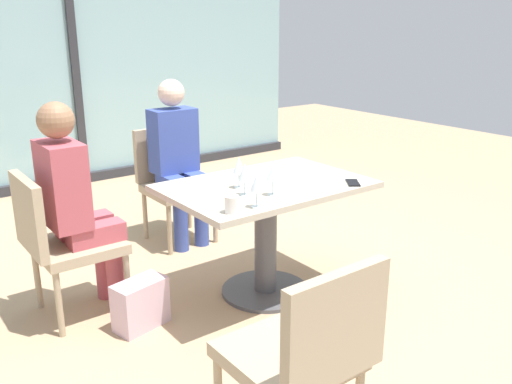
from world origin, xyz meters
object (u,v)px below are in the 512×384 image
(person_far_left, at_px, (75,200))
(wine_glass_3, at_px, (245,173))
(chair_near_window, at_px, (172,177))
(person_near_window, at_px, (178,155))
(chair_front_left, at_px, (306,350))
(wine_glass_1, at_px, (257,183))
(dining_table_main, at_px, (266,214))
(coffee_cup, at_px, (232,204))
(wine_glass_2, at_px, (273,172))
(cell_phone_on_table, at_px, (353,183))
(wine_glass_0, at_px, (239,166))
(chair_far_left, at_px, (60,238))
(handbag_0, at_px, (141,304))

(person_far_left, xyz_separation_m, wine_glass_3, (0.76, -0.58, 0.16))
(chair_near_window, height_order, person_near_window, person_near_window)
(chair_front_left, xyz_separation_m, wine_glass_1, (0.43, 0.87, 0.37))
(dining_table_main, height_order, chair_front_left, chair_front_left)
(person_far_left, bearing_deg, coffee_cup, -55.54)
(chair_near_window, height_order, chair_front_left, same)
(wine_glass_3, bearing_deg, dining_table_main, 25.43)
(coffee_cup, bearing_deg, person_near_window, 71.62)
(chair_near_window, relative_size, person_near_window, 0.69)
(chair_front_left, distance_m, wine_glass_2, 1.23)
(dining_table_main, relative_size, person_near_window, 0.95)
(dining_table_main, bearing_deg, wine_glass_2, -118.63)
(wine_glass_2, bearing_deg, cell_phone_on_table, -11.72)
(wine_glass_0, xyz_separation_m, cell_phone_on_table, (0.60, -0.34, -0.13))
(chair_near_window, bearing_deg, person_near_window, -90.00)
(cell_phone_on_table, bearing_deg, wine_glass_0, -172.50)
(dining_table_main, distance_m, person_far_left, 1.12)
(wine_glass_1, height_order, wine_glass_2, same)
(person_near_window, height_order, wine_glass_3, person_near_window)
(chair_far_left, height_order, person_near_window, person_near_window)
(wine_glass_0, relative_size, wine_glass_1, 1.00)
(chair_front_left, height_order, coffee_cup, chair_front_left)
(person_far_left, height_order, wine_glass_3, person_far_left)
(handbag_0, bearing_deg, person_far_left, 104.13)
(person_far_left, height_order, wine_glass_2, person_far_left)
(chair_far_left, bearing_deg, chair_front_left, -77.49)
(dining_table_main, height_order, chair_far_left, chair_far_left)
(wine_glass_2, bearing_deg, chair_near_window, 85.42)
(coffee_cup, bearing_deg, person_far_left, 124.46)
(chair_front_left, height_order, wine_glass_1, wine_glass_1)
(handbag_0, bearing_deg, cell_phone_on_table, -31.17)
(chair_front_left, bearing_deg, chair_far_left, 102.51)
(person_near_window, distance_m, wine_glass_0, 1.09)
(person_near_window, relative_size, handbag_0, 4.20)
(coffee_cup, distance_m, handbag_0, 0.84)
(wine_glass_1, relative_size, coffee_cup, 2.06)
(person_near_window, height_order, handbag_0, person_near_window)
(chair_near_window, relative_size, wine_glass_0, 4.70)
(dining_table_main, distance_m, wine_glass_2, 0.41)
(wine_glass_1, distance_m, wine_glass_3, 0.22)
(chair_far_left, relative_size, wine_glass_3, 4.70)
(chair_far_left, relative_size, person_near_window, 0.69)
(wine_glass_2, bearing_deg, wine_glass_1, -149.82)
(chair_near_window, distance_m, person_far_left, 1.25)
(person_far_left, height_order, handbag_0, person_far_left)
(person_near_window, distance_m, coffee_cup, 1.48)
(cell_phone_on_table, bearing_deg, wine_glass_2, -154.87)
(wine_glass_0, relative_size, wine_glass_3, 1.00)
(chair_front_left, distance_m, handbag_0, 1.34)
(chair_far_left, distance_m, wine_glass_1, 1.18)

